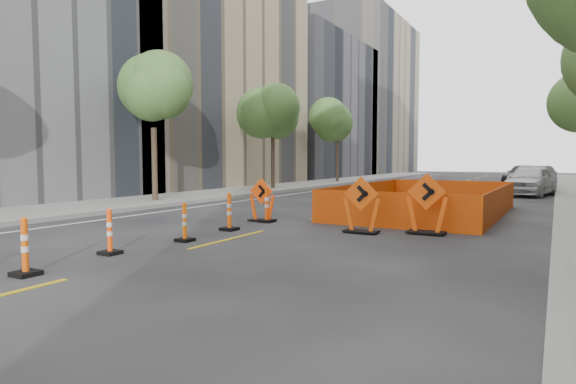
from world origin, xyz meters
The scene contains 20 objects.
ground_plane centered at (0.00, 0.00, 0.00)m, with size 140.00×140.00×0.00m, color black.
sidewalk_left centered at (-9.00, 12.00, 0.07)m, with size 4.00×90.00×0.15m, color gray.
bld_left_c centered at (-17.00, 20.80, 13.00)m, with size 12.00×18.00×26.00m, color tan.
bld_left_d centered at (-17.00, 39.20, 7.00)m, with size 12.00×16.00×14.00m, color #4C4C51.
bld_left_e centered at (-17.00, 55.60, 10.00)m, with size 12.00×20.00×20.00m, color gray.
tree_l_b centered at (-8.40, 10.00, 4.53)m, with size 2.80×2.80×5.95m.
tree_l_c centered at (-8.40, 20.00, 4.53)m, with size 2.80×2.80×5.95m.
tree_l_d centered at (-8.40, 30.00, 4.53)m, with size 2.80×2.80×5.95m.
channelizer_2 centered at (-0.82, -0.66, 0.50)m, with size 0.39×0.39×1.00m, color #E14F09, non-canonical shape.
channelizer_3 centered at (-1.05, 1.28, 0.48)m, with size 0.38×0.38×0.95m, color #FF470A, non-canonical shape.
channelizer_4 centered at (-0.75, 3.23, 0.47)m, with size 0.37×0.37×0.94m, color orange, non-canonical shape.
channelizer_5 centered at (-0.87, 5.17, 0.52)m, with size 0.41×0.41×1.05m, color #FF5A0A, non-canonical shape.
channelizer_6 centered at (-0.86, 7.12, 0.55)m, with size 0.44×0.44×1.11m, color #FF500A, non-canonical shape.
chevron_sign_left centered at (-1.08, 7.18, 0.68)m, with size 0.91×0.55×1.36m, color #FF4B0A, non-canonical shape.
chevron_sign_center centered at (2.45, 6.49, 0.75)m, with size 1.00×0.60×1.50m, color #E34C09, non-canonical shape.
chevron_sign_right centered at (4.00, 7.14, 0.80)m, with size 1.06×0.64×1.59m, color #EC4B09, non-canonical shape.
safety_fence centered at (2.92, 11.78, 0.52)m, with size 4.85×8.25×1.03m, color #D5440B, non-canonical shape.
parked_car_near centered at (5.72, 23.01, 0.80)m, with size 1.89×4.71×1.60m, color silver.
parked_car_mid centered at (5.60, 28.50, 0.76)m, with size 1.60×4.60×1.52m, color #9FA0A4.
parked_car_far centered at (4.75, 34.31, 0.73)m, with size 2.05×5.05×1.47m, color black.
Camera 1 is at (6.92, -5.46, 1.97)m, focal length 30.00 mm.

